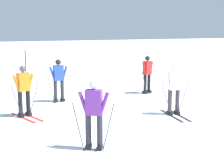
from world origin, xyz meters
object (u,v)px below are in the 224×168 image
(skier_white, at_px, (174,88))
(trail_marker_pole, at_px, (26,68))
(skier_purple, at_px, (94,113))
(skier_orange, at_px, (24,90))
(skier_red, at_px, (147,73))
(skier_blue, at_px, (59,79))

(skier_white, bearing_deg, trail_marker_pole, 109.84)
(skier_purple, height_order, skier_orange, same)
(skier_red, distance_m, skier_orange, 5.96)
(skier_purple, distance_m, trail_marker_pole, 10.04)
(skier_red, height_order, trail_marker_pole, trail_marker_pole)
(skier_blue, height_order, skier_red, same)
(skier_red, bearing_deg, skier_orange, -166.71)
(skier_red, height_order, skier_purple, same)
(skier_white, distance_m, trail_marker_pole, 8.88)
(skier_red, distance_m, skier_purple, 7.20)
(skier_white, bearing_deg, skier_purple, -155.90)
(skier_red, relative_size, skier_orange, 1.00)
(skier_orange, bearing_deg, skier_blue, 42.51)
(skier_orange, bearing_deg, trail_marker_pole, 76.46)
(skier_white, distance_m, skier_orange, 4.99)
(skier_white, height_order, trail_marker_pole, trail_marker_pole)
(skier_white, height_order, skier_red, same)
(skier_red, xyz_separation_m, skier_purple, (-5.02, -5.16, 0.00))
(skier_white, xyz_separation_m, skier_purple, (-3.73, -1.67, 0.00))
(skier_red, bearing_deg, skier_purple, -134.20)
(skier_white, xyz_separation_m, skier_orange, (-4.51, 2.12, 0.00))
(skier_purple, distance_m, skier_orange, 3.87)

